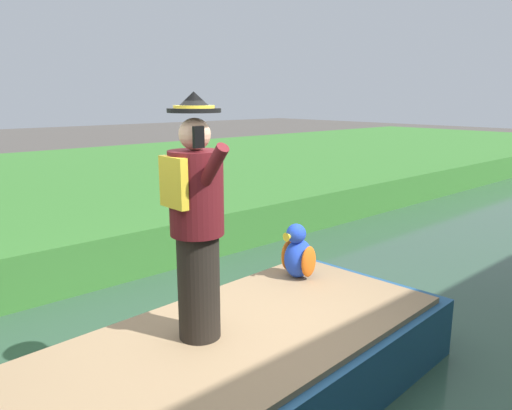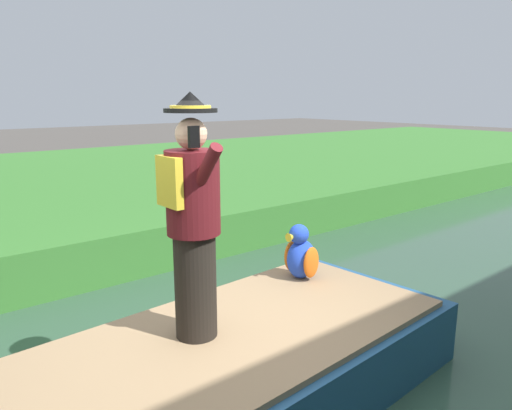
# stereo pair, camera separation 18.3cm
# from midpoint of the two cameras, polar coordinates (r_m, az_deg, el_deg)

# --- Properties ---
(canal_water) EXTENTS (6.00, 48.00, 0.10)m
(canal_water) POSITION_cam_midpoint_polar(r_m,az_deg,el_deg) (4.29, -1.33, -22.63)
(canal_water) COLOR #33513D
(canal_water) RESTS_ON ground
(boat) EXTENTS (2.04, 4.30, 0.61)m
(boat) POSITION_cam_midpoint_polar(r_m,az_deg,el_deg) (4.04, -2.88, -19.20)
(boat) COLOR #23517A
(boat) RESTS_ON canal_water
(person_pirate) EXTENTS (0.61, 0.42, 1.85)m
(person_pirate) POSITION_cam_midpoint_polar(r_m,az_deg,el_deg) (3.61, -5.92, -1.75)
(person_pirate) COLOR black
(person_pirate) RESTS_ON boat
(parrot_plush) EXTENTS (0.36, 0.34, 0.57)m
(parrot_plush) POSITION_cam_midpoint_polar(r_m,az_deg,el_deg) (5.00, 6.31, -5.82)
(parrot_plush) COLOR blue
(parrot_plush) RESTS_ON boat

